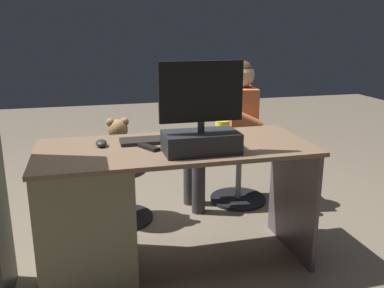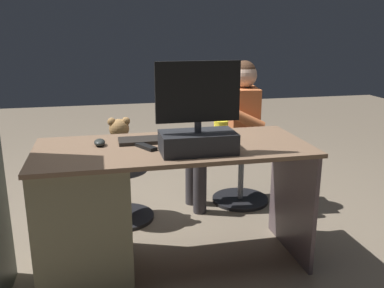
% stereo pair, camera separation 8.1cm
% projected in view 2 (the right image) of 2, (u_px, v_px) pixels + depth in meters
% --- Properties ---
extents(ground_plane, '(10.00, 10.00, 0.00)m').
position_uv_depth(ground_plane, '(165.00, 232.00, 2.85)').
color(ground_plane, '#726453').
extents(desk, '(1.49, 0.65, 0.72)m').
position_uv_depth(desk, '(103.00, 209.00, 2.30)').
color(desk, brown).
rests_on(desk, ground_plane).
extents(monitor, '(0.43, 0.21, 0.47)m').
position_uv_depth(monitor, '(198.00, 128.00, 2.14)').
color(monitor, '#232428').
rests_on(monitor, desk).
extents(keyboard, '(0.42, 0.14, 0.02)m').
position_uv_depth(keyboard, '(156.00, 140.00, 2.37)').
color(keyboard, black).
rests_on(keyboard, desk).
extents(computer_mouse, '(0.06, 0.10, 0.04)m').
position_uv_depth(computer_mouse, '(100.00, 142.00, 2.29)').
color(computer_mouse, '#272B29').
rests_on(computer_mouse, desk).
extents(cup, '(0.08, 0.08, 0.11)m').
position_uv_depth(cup, '(221.00, 130.00, 2.42)').
color(cup, yellow).
rests_on(cup, desk).
extents(tv_remote, '(0.11, 0.15, 0.02)m').
position_uv_depth(tv_remote, '(146.00, 147.00, 2.24)').
color(tv_remote, black).
rests_on(tv_remote, desk).
extents(notebook_binder, '(0.25, 0.32, 0.02)m').
position_uv_depth(notebook_binder, '(212.00, 142.00, 2.33)').
color(notebook_binder, beige).
rests_on(notebook_binder, desk).
extents(office_chair_teddy, '(0.44, 0.44, 0.43)m').
position_uv_depth(office_chair_teddy, '(122.00, 186.00, 2.99)').
color(office_chair_teddy, black).
rests_on(office_chair_teddy, ground_plane).
extents(teddy_bear, '(0.23, 0.23, 0.32)m').
position_uv_depth(teddy_bear, '(120.00, 143.00, 2.91)').
color(teddy_bear, '#9B7242').
rests_on(teddy_bear, office_chair_teddy).
extents(visitor_chair, '(0.44, 0.44, 0.43)m').
position_uv_depth(visitor_chair, '(241.00, 172.00, 3.30)').
color(visitor_chair, black).
rests_on(visitor_chair, ground_plane).
extents(person, '(0.56, 0.52, 1.11)m').
position_uv_depth(person, '(233.00, 123.00, 3.16)').
color(person, '#CC6A39').
rests_on(person, ground_plane).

